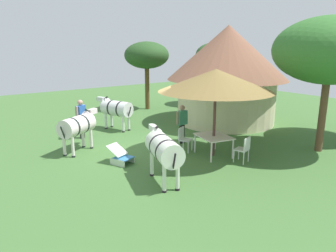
{
  "coord_description": "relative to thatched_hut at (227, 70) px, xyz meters",
  "views": [
    {
      "loc": [
        9.76,
        -6.15,
        3.89
      ],
      "look_at": [
        0.69,
        0.58,
        1.0
      ],
      "focal_mm": 34.05,
      "sensor_mm": 36.0,
      "label": 1
    }
  ],
  "objects": [
    {
      "name": "zebra_toward_hut",
      "position": [
        0.08,
        -7.86,
        -1.65
      ],
      "size": [
        1.36,
        1.88,
        1.54
      ],
      "rotation": [
        0.0,
        0.0,
        0.54
      ],
      "color": "silver",
      "rests_on": "ground_plane"
    },
    {
      "name": "patio_chair_near_lawn",
      "position": [
        4.5,
        -3.83,
        -2.13
      ],
      "size": [
        0.52,
        0.54,
        0.9
      ],
      "rotation": [
        0.0,
        0.0,
        -4.44
      ],
      "color": "silver",
      "rests_on": "ground_plane"
    },
    {
      "name": "striped_lounge_chair",
      "position": [
        2.08,
        -7.2,
        -2.4
      ],
      "size": [
        0.95,
        0.79,
        0.61
      ],
      "rotation": [
        0.0,
        0.0,
        5.09
      ],
      "color": "#3A7CBB",
      "rests_on": "ground_plane"
    },
    {
      "name": "thatched_hut",
      "position": [
        0.0,
        0.0,
        0.0
      ],
      "size": [
        5.99,
        5.99,
        4.83
      ],
      "rotation": [
        0.0,
        0.0,
        2.04
      ],
      "color": "beige",
      "rests_on": "ground_plane"
    },
    {
      "name": "ground_plane",
      "position": [
        1.4,
        -5.81,
        -2.65
      ],
      "size": [
        36.0,
        36.0,
        0.0
      ],
      "primitive_type": "plane",
      "color": "#426C34"
    },
    {
      "name": "guest_beside_umbrella",
      "position": [
        1.54,
        -4.12,
        -1.71
      ],
      "size": [
        0.21,
        0.57,
        1.57
      ],
      "rotation": [
        0.0,
        0.0,
        4.75
      ],
      "color": "black",
      "rests_on": "ground_plane"
    },
    {
      "name": "zebra_nearest_camera",
      "position": [
        -1.98,
        -5.24,
        -1.64
      ],
      "size": [
        2.05,
        1.14,
        1.54
      ],
      "rotation": [
        0.0,
        0.0,
        1.91
      ],
      "color": "silver",
      "rests_on": "ground_plane"
    },
    {
      "name": "patio_dining_table",
      "position": [
        3.37,
        -4.14,
        -1.99
      ],
      "size": [
        1.45,
        1.25,
        0.74
      ],
      "rotation": [
        0.0,
        0.0,
        -0.22
      ],
      "color": "silver",
      "rests_on": "ground_plane"
    },
    {
      "name": "shade_umbrella",
      "position": [
        3.37,
        -4.14,
        0.06
      ],
      "size": [
        3.98,
        3.98,
        3.1
      ],
      "color": "#53312D",
      "rests_on": "ground_plane"
    },
    {
      "name": "acacia_tree_left_background",
      "position": [
        -3.94,
        3.16,
        0.6
      ],
      "size": [
        2.71,
        2.71,
        4.07
      ],
      "color": "brown",
      "rests_on": "ground_plane"
    },
    {
      "name": "zebra_by_umbrella",
      "position": [
        4.17,
        -6.93,
        -1.63
      ],
      "size": [
        2.18,
        1.13,
        1.55
      ],
      "rotation": [
        0.0,
        0.0,
        1.26
      ],
      "color": "silver",
      "rests_on": "ground_plane"
    },
    {
      "name": "standing_watcher",
      "position": [
        -1.57,
        -7.09,
        -1.65
      ],
      "size": [
        0.42,
        0.51,
        1.66
      ],
      "rotation": [
        0.0,
        0.0,
        -0.99
      ],
      "color": "black",
      "rests_on": "ground_plane"
    },
    {
      "name": "acacia_tree_right_background",
      "position": [
        5.36,
        -0.58,
        1.04
      ],
      "size": [
        3.96,
        3.96,
        4.89
      ],
      "color": "brown",
      "rests_on": "ground_plane"
    },
    {
      "name": "patio_chair_east_end",
      "position": [
        2.34,
        -4.68,
        -2.13
      ],
      "size": [
        0.58,
        0.58,
        0.9
      ],
      "rotation": [
        0.0,
        0.0,
        -1.09
      ],
      "color": "white",
      "rests_on": "ground_plane"
    },
    {
      "name": "acacia_tree_far_lawn",
      "position": [
        -5.29,
        -1.35,
        0.6
      ],
      "size": [
        2.68,
        2.68,
        4.09
      ],
      "color": "brown",
      "rests_on": "ground_plane"
    }
  ]
}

